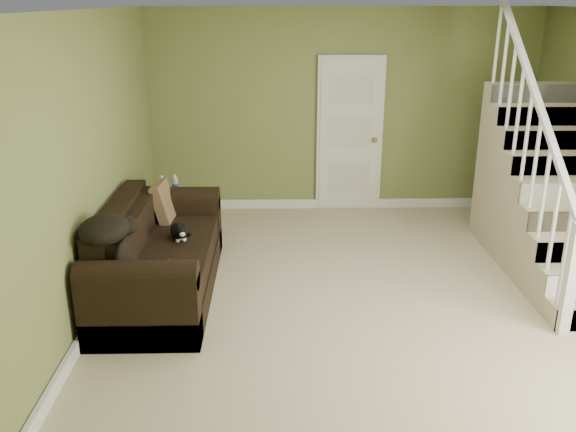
{
  "coord_description": "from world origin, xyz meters",
  "views": [
    {
      "loc": [
        -0.88,
        -5.11,
        2.68
      ],
      "look_at": [
        -0.76,
        0.19,
        0.79
      ],
      "focal_mm": 38.0,
      "sensor_mm": 36.0,
      "label": 1
    }
  ],
  "objects_px": {
    "side_table": "(172,216)",
    "cat": "(179,231)",
    "sofa": "(156,259)",
    "banana": "(162,265)"
  },
  "relations": [
    {
      "from": "side_table",
      "to": "banana",
      "type": "distance_m",
      "value": 1.91
    },
    {
      "from": "side_table",
      "to": "cat",
      "type": "xyz_separation_m",
      "value": [
        0.28,
        -1.22,
        0.27
      ]
    },
    {
      "from": "side_table",
      "to": "cat",
      "type": "bearing_deg",
      "value": -77.3
    },
    {
      "from": "side_table",
      "to": "cat",
      "type": "distance_m",
      "value": 1.28
    },
    {
      "from": "sofa",
      "to": "side_table",
      "type": "xyz_separation_m",
      "value": [
        -0.07,
        1.39,
        -0.05
      ]
    },
    {
      "from": "sofa",
      "to": "banana",
      "type": "xyz_separation_m",
      "value": [
        0.15,
        -0.5,
        0.17
      ]
    },
    {
      "from": "cat",
      "to": "sofa",
      "type": "bearing_deg",
      "value": -158.68
    },
    {
      "from": "banana",
      "to": "sofa",
      "type": "bearing_deg",
      "value": 62.23
    },
    {
      "from": "sofa",
      "to": "cat",
      "type": "bearing_deg",
      "value": 39.18
    },
    {
      "from": "sofa",
      "to": "side_table",
      "type": "distance_m",
      "value": 1.39
    }
  ]
}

